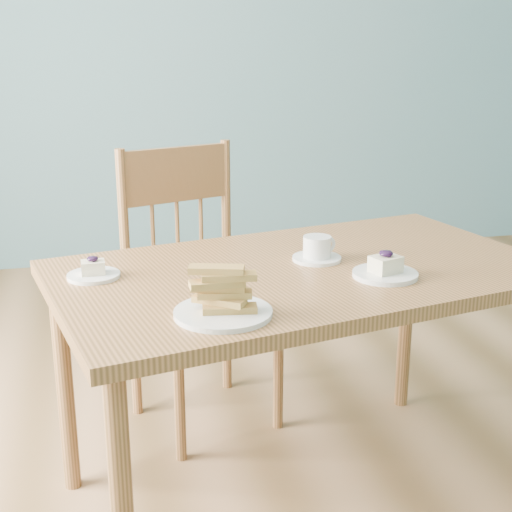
% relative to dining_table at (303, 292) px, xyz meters
% --- Properties ---
extents(room, '(5.01, 5.01, 2.71)m').
position_rel_dining_table_xyz_m(room, '(0.15, 0.12, 0.67)').
color(room, '#A9794E').
rests_on(room, ground).
extents(dining_table, '(1.53, 1.07, 0.75)m').
position_rel_dining_table_xyz_m(dining_table, '(0.00, 0.00, 0.00)').
color(dining_table, '#A0693D').
rests_on(dining_table, ground).
extents(dining_chair, '(0.58, 0.57, 1.01)m').
position_rel_dining_table_xyz_m(dining_chair, '(-0.22, 0.56, -0.16)').
color(dining_chair, '#A0693D').
rests_on(dining_chair, ground).
extents(cheesecake_plate_near, '(0.18, 0.18, 0.08)m').
position_rel_dining_table_xyz_m(cheesecake_plate_near, '(0.20, -0.13, 0.09)').
color(cheesecake_plate_near, silver).
rests_on(cheesecake_plate_near, dining_table).
extents(cheesecake_plate_far, '(0.14, 0.14, 0.06)m').
position_rel_dining_table_xyz_m(cheesecake_plate_far, '(-0.59, 0.05, 0.09)').
color(cheesecake_plate_far, silver).
rests_on(cheesecake_plate_far, dining_table).
extents(coffee_cup, '(0.14, 0.14, 0.07)m').
position_rel_dining_table_xyz_m(coffee_cup, '(0.06, 0.06, 0.11)').
color(coffee_cup, silver).
rests_on(coffee_cup, dining_table).
extents(biscotti_plate, '(0.23, 0.23, 0.12)m').
position_rel_dining_table_xyz_m(biscotti_plate, '(-0.29, -0.31, 0.12)').
color(biscotti_plate, silver).
rests_on(biscotti_plate, dining_table).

